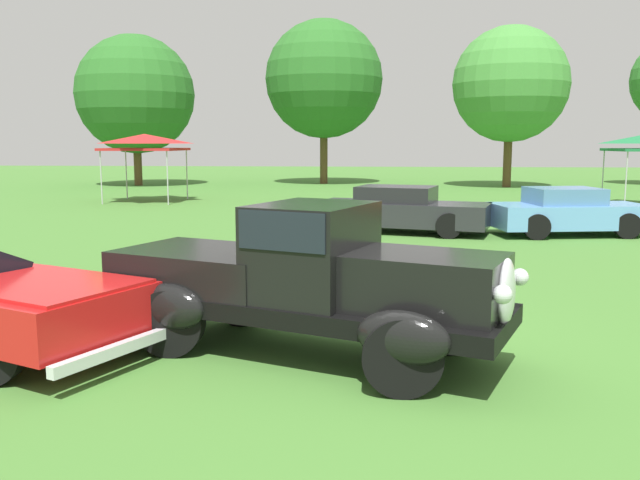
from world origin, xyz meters
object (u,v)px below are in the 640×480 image
at_px(feature_pickup_truck, 306,278).
at_px(show_car_skyblue, 568,212).
at_px(canopy_tent_left_field, 145,141).
at_px(show_car_charcoal, 401,210).

relative_size(feature_pickup_truck, show_car_skyblue, 1.16).
xyz_separation_m(show_car_skyblue, canopy_tent_left_field, (-14.20, 8.75, 1.82)).
relative_size(show_car_charcoal, canopy_tent_left_field, 1.63).
height_order(feature_pickup_truck, show_car_charcoal, feature_pickup_truck).
xyz_separation_m(show_car_charcoal, show_car_skyblue, (4.25, -0.19, -0.00)).
height_order(feature_pickup_truck, canopy_tent_left_field, canopy_tent_left_field).
distance_m(feature_pickup_truck, canopy_tent_left_field, 20.97).
distance_m(feature_pickup_truck, show_car_charcoal, 10.62).
bearing_deg(show_car_skyblue, feature_pickup_truck, -118.68).
height_order(show_car_charcoal, canopy_tent_left_field, canopy_tent_left_field).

